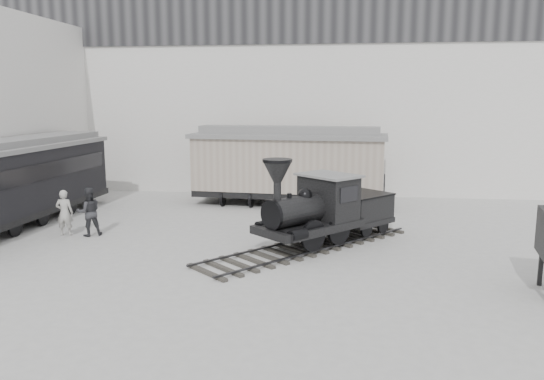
# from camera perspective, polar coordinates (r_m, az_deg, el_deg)

# --- Properties ---
(ground) EXTENTS (90.00, 90.00, 0.00)m
(ground) POSITION_cam_1_polar(r_m,az_deg,el_deg) (15.90, -4.49, -9.29)
(ground) COLOR #9E9E9B
(north_wall) EXTENTS (34.00, 2.51, 11.00)m
(north_wall) POSITION_cam_1_polar(r_m,az_deg,el_deg) (29.85, 1.35, 10.51)
(north_wall) COLOR silver
(north_wall) RESTS_ON ground
(locomotive) EXTENTS (7.46, 7.98, 3.17)m
(locomotive) POSITION_cam_1_polar(r_m,az_deg,el_deg) (18.98, 5.41, -2.47)
(locomotive) COLOR #34312C
(locomotive) RESTS_ON ground
(boxcar) EXTENTS (9.65, 3.63, 3.87)m
(boxcar) POSITION_cam_1_polar(r_m,az_deg,el_deg) (25.96, 1.76, 2.81)
(boxcar) COLOR black
(boxcar) RESTS_ON ground
(passenger_coach) EXTENTS (3.19, 12.52, 3.32)m
(passenger_coach) POSITION_cam_1_polar(r_m,az_deg,el_deg) (23.83, -26.22, 0.69)
(passenger_coach) COLOR black
(passenger_coach) RESTS_ON ground
(visitor_a) EXTENTS (0.70, 0.52, 1.78)m
(visitor_a) POSITION_cam_1_polar(r_m,az_deg,el_deg) (21.72, -21.42, -2.30)
(visitor_a) COLOR #B1AFA8
(visitor_a) RESTS_ON ground
(visitor_b) EXTENTS (1.15, 1.09, 1.87)m
(visitor_b) POSITION_cam_1_polar(r_m,az_deg,el_deg) (21.37, -19.10, -2.23)
(visitor_b) COLOR #2E2F32
(visitor_b) RESTS_ON ground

